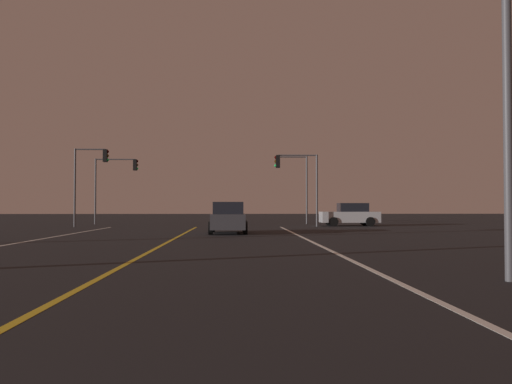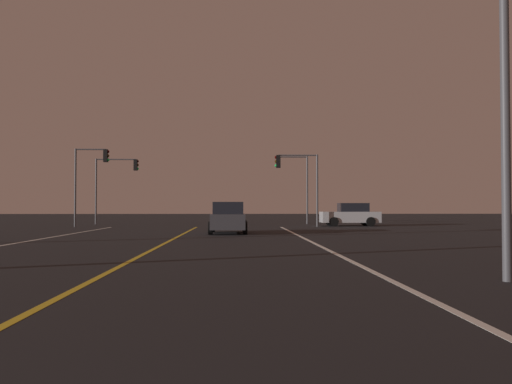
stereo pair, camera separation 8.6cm
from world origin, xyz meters
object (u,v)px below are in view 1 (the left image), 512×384
at_px(traffic_light_far_left, 116,175).
at_px(street_lamp_right_near, 485,3).
at_px(traffic_light_near_left, 91,169).
at_px(traffic_light_far_right, 292,174).
at_px(car_crossing_side, 350,215).
at_px(traffic_light_near_right, 296,173).
at_px(car_ahead_far, 228,218).

distance_m(traffic_light_far_left, street_lamp_right_near, 36.34).
bearing_deg(traffic_light_near_left, street_lamp_right_near, -61.17).
bearing_deg(traffic_light_far_right, car_crossing_side, 133.27).
relative_size(traffic_light_near_right, street_lamp_right_near, 0.59).
distance_m(traffic_light_near_right, street_lamp_right_near, 27.76).
relative_size(car_crossing_side, traffic_light_far_right, 0.77).
relative_size(traffic_light_near_right, traffic_light_far_right, 0.93).
relative_size(car_crossing_side, car_ahead_far, 1.00).
height_order(car_ahead_far, traffic_light_far_left, traffic_light_far_left).
xyz_separation_m(car_ahead_far, street_lamp_right_near, (5.37, -18.60, 4.70)).
bearing_deg(car_crossing_side, car_ahead_far, 49.55).
relative_size(car_crossing_side, traffic_light_far_left, 0.81).
bearing_deg(car_crossing_side, traffic_light_far_right, -46.73).
xyz_separation_m(traffic_light_far_right, traffic_light_far_left, (-14.31, 0.00, -0.12)).
height_order(traffic_light_near_right, street_lamp_right_near, street_lamp_right_near).
bearing_deg(street_lamp_right_near, traffic_light_far_left, -66.15).
bearing_deg(traffic_light_near_right, traffic_light_far_right, -92.92).
bearing_deg(traffic_light_near_left, car_crossing_side, 4.11).
distance_m(car_crossing_side, traffic_light_near_left, 19.12).
bearing_deg(car_ahead_far, street_lamp_right_near, -163.90).
bearing_deg(traffic_light_near_right, street_lamp_right_near, 91.34).
relative_size(car_ahead_far, traffic_light_near_right, 0.83).
distance_m(car_ahead_far, traffic_light_far_left, 17.60).
distance_m(traffic_light_near_right, traffic_light_far_left, 15.07).
bearing_deg(street_lamp_right_near, traffic_light_near_right, -88.66).
relative_size(traffic_light_far_left, street_lamp_right_near, 0.60).
distance_m(car_crossing_side, traffic_light_near_right, 5.35).
height_order(car_ahead_far, traffic_light_near_right, traffic_light_near_right).
height_order(traffic_light_far_right, street_lamp_right_near, street_lamp_right_near).
bearing_deg(traffic_light_far_right, street_lamp_right_near, 90.63).
distance_m(car_ahead_far, traffic_light_near_right, 10.70).
distance_m(car_ahead_far, traffic_light_far_right, 15.78).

